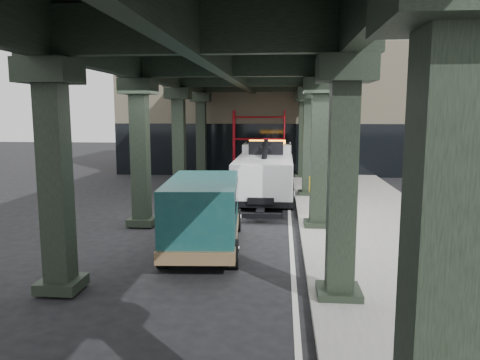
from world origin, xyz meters
The scene contains 8 objects.
ground centered at (0.00, 0.00, 0.00)m, with size 90.00×90.00×0.00m, color black.
sidewalk centered at (4.50, 2.00, 0.07)m, with size 5.00×40.00×0.15m, color gray.
lane_stripe centered at (1.70, 2.00, 0.01)m, with size 0.12×38.00×0.01m, color silver.
viaduct centered at (-0.40, 2.00, 5.46)m, with size 7.40×32.00×6.40m.
building centered at (2.00, 20.00, 4.00)m, with size 22.00×10.00×8.00m, color #C6B793.
scaffolding centered at (0.00, 14.64, 2.11)m, with size 3.08×0.88×4.00m.
tow_truck centered at (0.66, 7.51, 1.31)m, with size 2.55×8.26×2.70m.
towed_van centered at (-0.81, -0.57, 1.12)m, with size 2.38×5.25×2.08m.
Camera 1 is at (1.39, -13.42, 3.93)m, focal length 35.00 mm.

